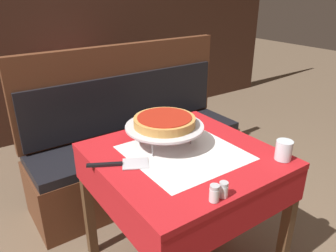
{
  "coord_description": "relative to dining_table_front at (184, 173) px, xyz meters",
  "views": [
    {
      "loc": [
        -0.87,
        -1.11,
        1.48
      ],
      "look_at": [
        -0.03,
        0.09,
        0.84
      ],
      "focal_mm": 35.0,
      "sensor_mm": 36.0,
      "label": 1
    }
  ],
  "objects": [
    {
      "name": "dining_table_rear",
      "position": [
        0.19,
        1.71,
        -0.01
      ],
      "size": [
        0.66,
        0.66,
        0.72
      ],
      "color": "red",
      "rests_on": "ground_plane"
    },
    {
      "name": "condiment_caddy",
      "position": [
        0.26,
        1.69,
        0.14
      ],
      "size": [
        0.15,
        0.15,
        0.17
      ],
      "color": "black",
      "rests_on": "dining_table_rear"
    },
    {
      "name": "water_glass_near",
      "position": [
        0.34,
        -0.32,
        0.16
      ],
      "size": [
        0.08,
        0.08,
        0.09
      ],
      "color": "silver",
      "rests_on": "dining_table_front"
    },
    {
      "name": "back_wall_panel",
      "position": [
        0.0,
        2.2,
        0.59
      ],
      "size": [
        6.0,
        0.04,
        2.4
      ],
      "primitive_type": "cube",
      "color": "#3D2319",
      "rests_on": "ground_plane"
    },
    {
      "name": "deep_dish_pizza",
      "position": [
        -0.03,
        0.12,
        0.25
      ],
      "size": [
        0.31,
        0.31,
        0.05
      ],
      "color": "#C68E47",
      "rests_on": "pizza_pan_stand"
    },
    {
      "name": "pizza_server",
      "position": [
        -0.3,
        0.07,
        0.12
      ],
      "size": [
        0.27,
        0.19,
        0.01
      ],
      "color": "#BCBCC1",
      "rests_on": "dining_table_front"
    },
    {
      "name": "salt_shaker",
      "position": [
        -0.14,
        -0.37,
        0.15
      ],
      "size": [
        0.04,
        0.04,
        0.07
      ],
      "color": "silver",
      "rests_on": "dining_table_front"
    },
    {
      "name": "dining_table_front",
      "position": [
        0.0,
        0.0,
        0.0
      ],
      "size": [
        0.83,
        0.83,
        0.72
      ],
      "color": "red",
      "rests_on": "ground_plane"
    },
    {
      "name": "napkin_holder",
      "position": [
        0.02,
        0.37,
        0.16
      ],
      "size": [
        0.1,
        0.05,
        0.09
      ],
      "color": "#B2B2B7",
      "rests_on": "dining_table_front"
    },
    {
      "name": "pizza_pan_stand",
      "position": [
        -0.03,
        0.12,
        0.21
      ],
      "size": [
        0.39,
        0.39,
        0.11
      ],
      "color": "#ADADB2",
      "rests_on": "dining_table_front"
    },
    {
      "name": "booth_bench",
      "position": [
        0.2,
        0.82,
        -0.29
      ],
      "size": [
        1.6,
        0.47,
        1.09
      ],
      "color": "brown",
      "rests_on": "ground_plane"
    },
    {
      "name": "pepper_shaker",
      "position": [
        -0.1,
        -0.37,
        0.15
      ],
      "size": [
        0.04,
        0.04,
        0.06
      ],
      "color": "silver",
      "rests_on": "dining_table_front"
    }
  ]
}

